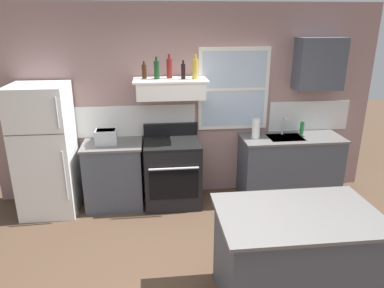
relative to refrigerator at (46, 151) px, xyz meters
name	(u,v)px	position (x,y,z in m)	size (l,w,h in m)	color
back_wall	(190,103)	(1.93, 0.39, 0.49)	(5.40, 0.11, 2.70)	gray
refrigerator	(46,151)	(0.00, 0.00, 0.00)	(0.70, 0.72, 1.72)	white
counter_left_of_stove	(114,174)	(0.85, 0.06, -0.40)	(0.79, 0.63, 0.91)	#474C56
toaster	(106,136)	(0.78, 0.05, 0.15)	(0.30, 0.20, 0.19)	silver
stove_range	(172,172)	(1.65, 0.02, -0.40)	(0.76, 0.69, 1.09)	black
range_hood_shelf	(170,88)	(1.65, 0.12, 0.76)	(0.96, 0.52, 0.24)	white
bottle_brown_stout	(144,71)	(1.32, 0.18, 0.98)	(0.06, 0.06, 0.22)	#381E0F
bottle_dark_green_wine	(157,70)	(1.48, 0.11, 1.00)	(0.07, 0.07, 0.28)	#143819
bottle_red_label_wine	(169,68)	(1.64, 0.18, 1.02)	(0.07, 0.07, 0.31)	maroon
bottle_balsamic_dark	(183,71)	(1.82, 0.08, 0.99)	(0.06, 0.06, 0.24)	black
bottle_champagne_gold_foil	(195,69)	(1.97, 0.07, 1.01)	(0.08, 0.08, 0.31)	#B29333
counter_right_with_sink	(289,166)	(3.35, 0.06, -0.40)	(1.43, 0.63, 0.91)	#474C56
sink_faucet	(284,123)	(3.25, 0.16, 0.22)	(0.03, 0.17, 0.28)	silver
paper_towel_roll	(256,129)	(2.82, 0.06, 0.18)	(0.11, 0.11, 0.27)	white
dish_soap_bottle	(302,128)	(3.53, 0.16, 0.14)	(0.06, 0.06, 0.18)	#268C3F
kitchen_island	(294,257)	(2.62, -1.99, -0.40)	(1.40, 0.90, 0.91)	#474C56
upper_cabinet_right	(319,64)	(3.70, 0.20, 1.04)	(0.64, 0.32, 0.70)	#474C56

